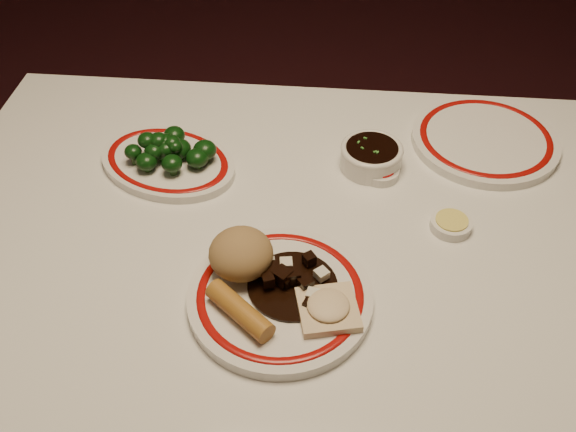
# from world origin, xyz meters

# --- Properties ---
(dining_table) EXTENTS (1.20, 0.90, 0.75)m
(dining_table) POSITION_xyz_m (0.00, 0.00, 0.66)
(dining_table) COLOR white
(dining_table) RESTS_ON ground
(main_plate) EXTENTS (0.30, 0.30, 0.02)m
(main_plate) POSITION_xyz_m (-0.02, -0.10, 0.76)
(main_plate) COLOR silver
(main_plate) RESTS_ON dining_table
(rice_mound) EXTENTS (0.09, 0.09, 0.06)m
(rice_mound) POSITION_xyz_m (-0.08, -0.06, 0.80)
(rice_mound) COLOR #997548
(rice_mound) RESTS_ON main_plate
(spring_roll) EXTENTS (0.10, 0.09, 0.03)m
(spring_roll) POSITION_xyz_m (-0.07, -0.14, 0.78)
(spring_roll) COLOR #A87129
(spring_roll) RESTS_ON main_plate
(fried_wonton) EXTENTS (0.09, 0.09, 0.02)m
(fried_wonton) POSITION_xyz_m (0.04, -0.12, 0.78)
(fried_wonton) COLOR beige
(fried_wonton) RESTS_ON main_plate
(stirfry_heap) EXTENTS (0.13, 0.13, 0.03)m
(stirfry_heap) POSITION_xyz_m (-0.01, -0.08, 0.78)
(stirfry_heap) COLOR black
(stirfry_heap) RESTS_ON main_plate
(broccoli_plate) EXTENTS (0.30, 0.28, 0.02)m
(broccoli_plate) POSITION_xyz_m (-0.24, 0.18, 0.76)
(broccoli_plate) COLOR silver
(broccoli_plate) RESTS_ON dining_table
(broccoli_pile) EXTENTS (0.15, 0.11, 0.05)m
(broccoli_pile) POSITION_xyz_m (-0.24, 0.18, 0.79)
(broccoli_pile) COLOR #23471C
(broccoli_pile) RESTS_ON broccoli_plate
(soy_bowl) EXTENTS (0.10, 0.10, 0.04)m
(soy_bowl) POSITION_xyz_m (0.10, 0.21, 0.77)
(soy_bowl) COLOR silver
(soy_bowl) RESTS_ON dining_table
(sweet_sour_dish) EXTENTS (0.06, 0.06, 0.02)m
(sweet_sour_dish) POSITION_xyz_m (0.12, 0.19, 0.76)
(sweet_sour_dish) COLOR silver
(sweet_sour_dish) RESTS_ON dining_table
(mustard_dish) EXTENTS (0.06, 0.06, 0.02)m
(mustard_dish) POSITION_xyz_m (0.23, 0.07, 0.76)
(mustard_dish) COLOR silver
(mustard_dish) RESTS_ON dining_table
(far_plate) EXTENTS (0.30, 0.30, 0.02)m
(far_plate) POSITION_xyz_m (0.31, 0.29, 0.76)
(far_plate) COLOR silver
(far_plate) RESTS_ON dining_table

